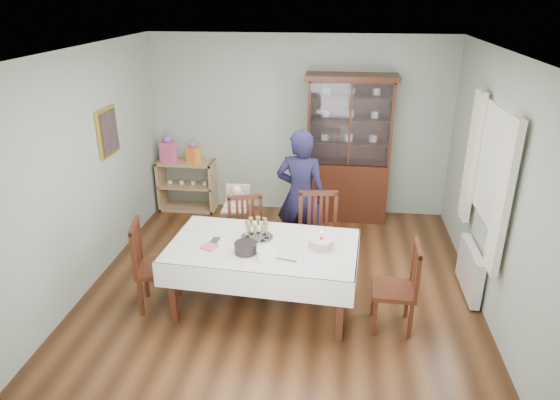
% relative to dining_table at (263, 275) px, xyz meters
% --- Properties ---
extents(floor, '(5.00, 5.00, 0.00)m').
position_rel_dining_table_xyz_m(floor, '(0.15, 0.23, -0.38)').
color(floor, '#593319').
rests_on(floor, ground).
extents(room_shell, '(5.00, 5.00, 5.00)m').
position_rel_dining_table_xyz_m(room_shell, '(0.15, 0.76, 1.32)').
color(room_shell, '#9EAA99').
rests_on(room_shell, floor).
extents(dining_table, '(2.08, 1.29, 0.76)m').
position_rel_dining_table_xyz_m(dining_table, '(0.00, 0.00, 0.00)').
color(dining_table, '#411E10').
rests_on(dining_table, floor).
extents(china_cabinet, '(1.30, 0.48, 2.18)m').
position_rel_dining_table_xyz_m(china_cabinet, '(0.90, 2.49, 0.74)').
color(china_cabinet, '#411E10').
rests_on(china_cabinet, floor).
extents(sideboard, '(0.90, 0.38, 0.80)m').
position_rel_dining_table_xyz_m(sideboard, '(-1.60, 2.51, 0.02)').
color(sideboard, tan).
rests_on(sideboard, floor).
extents(picture_frame, '(0.04, 0.48, 0.58)m').
position_rel_dining_table_xyz_m(picture_frame, '(-2.07, 1.03, 1.27)').
color(picture_frame, gold).
rests_on(picture_frame, room_shell).
extents(window, '(0.04, 1.02, 1.22)m').
position_rel_dining_table_xyz_m(window, '(2.37, 0.53, 1.17)').
color(window, white).
rests_on(window, room_shell).
extents(curtain_left, '(0.07, 0.30, 1.55)m').
position_rel_dining_table_xyz_m(curtain_left, '(2.31, -0.09, 1.07)').
color(curtain_left, silver).
rests_on(curtain_left, room_shell).
extents(curtain_right, '(0.07, 0.30, 1.55)m').
position_rel_dining_table_xyz_m(curtain_right, '(2.31, 1.15, 1.07)').
color(curtain_right, silver).
rests_on(curtain_right, room_shell).
extents(radiator, '(0.10, 0.80, 0.55)m').
position_rel_dining_table_xyz_m(radiator, '(2.31, 0.53, -0.08)').
color(radiator, white).
rests_on(radiator, floor).
extents(chair_far_left, '(0.54, 0.54, 0.98)m').
position_rel_dining_table_xyz_m(chair_far_left, '(-0.29, 0.62, -0.09)').
color(chair_far_left, '#411E10').
rests_on(chair_far_left, floor).
extents(chair_far_right, '(0.53, 0.53, 1.08)m').
position_rel_dining_table_xyz_m(chair_far_right, '(0.57, 0.60, -0.06)').
color(chair_far_right, '#411E10').
rests_on(chair_far_right, floor).
extents(chair_end_left, '(0.54, 0.54, 1.01)m').
position_rel_dining_table_xyz_m(chair_end_left, '(-1.16, -0.12, -0.09)').
color(chair_end_left, '#411E10').
rests_on(chair_end_left, floor).
extents(chair_end_right, '(0.44, 0.44, 0.96)m').
position_rel_dining_table_xyz_m(chair_end_right, '(1.39, -0.22, -0.10)').
color(chair_end_right, '#411E10').
rests_on(chair_end_right, floor).
extents(woman, '(0.68, 0.50, 1.72)m').
position_rel_dining_table_xyz_m(woman, '(0.31, 1.16, 0.48)').
color(woman, black).
rests_on(woman, floor).
extents(high_chair, '(0.44, 0.44, 0.96)m').
position_rel_dining_table_xyz_m(high_chair, '(-0.51, 1.16, -0.01)').
color(high_chair, black).
rests_on(high_chair, floor).
extents(champagne_tray, '(0.35, 0.35, 0.21)m').
position_rel_dining_table_xyz_m(champagne_tray, '(-0.09, 0.14, 0.44)').
color(champagne_tray, silver).
rests_on(champagne_tray, dining_table).
extents(birthday_cake, '(0.30, 0.30, 0.21)m').
position_rel_dining_table_xyz_m(birthday_cake, '(0.62, -0.02, 0.43)').
color(birthday_cake, white).
rests_on(birthday_cake, dining_table).
extents(plate_stack_dark, '(0.30, 0.30, 0.11)m').
position_rel_dining_table_xyz_m(plate_stack_dark, '(-0.15, -0.19, 0.43)').
color(plate_stack_dark, black).
rests_on(plate_stack_dark, dining_table).
extents(plate_stack_white, '(0.25, 0.25, 0.09)m').
position_rel_dining_table_xyz_m(plate_stack_white, '(0.08, -0.26, 0.42)').
color(plate_stack_white, white).
rests_on(plate_stack_white, dining_table).
extents(napkin_stack, '(0.19, 0.19, 0.02)m').
position_rel_dining_table_xyz_m(napkin_stack, '(-0.55, -0.14, 0.39)').
color(napkin_stack, '#DB507B').
rests_on(napkin_stack, dining_table).
extents(cutlery, '(0.12, 0.17, 0.01)m').
position_rel_dining_table_xyz_m(cutlery, '(-0.56, 0.03, 0.38)').
color(cutlery, silver).
rests_on(cutlery, dining_table).
extents(cake_knife, '(0.29, 0.10, 0.01)m').
position_rel_dining_table_xyz_m(cake_knife, '(0.25, -0.30, 0.38)').
color(cake_knife, silver).
rests_on(cake_knife, dining_table).
extents(gift_bag_pink, '(0.25, 0.19, 0.42)m').
position_rel_dining_table_xyz_m(gift_bag_pink, '(-1.86, 2.49, 0.60)').
color(gift_bag_pink, '#DB507B').
rests_on(gift_bag_pink, sideboard).
extents(gift_bag_orange, '(0.22, 0.19, 0.34)m').
position_rel_dining_table_xyz_m(gift_bag_orange, '(-1.46, 2.49, 0.57)').
color(gift_bag_orange, orange).
rests_on(gift_bag_orange, sideboard).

